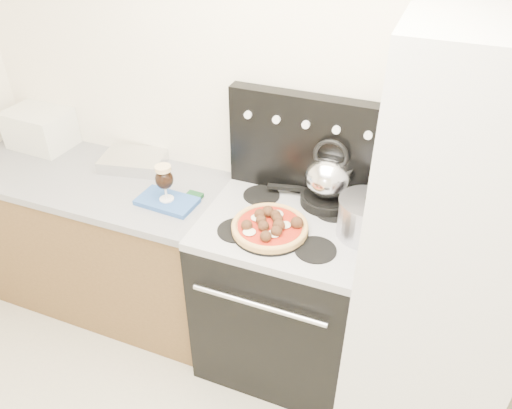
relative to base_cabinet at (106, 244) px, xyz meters
The scene contains 16 objects.
room_shell 1.59m from the base_cabinet, 41.46° to the right, with size 3.52×3.01×2.52m.
base_cabinet is the anchor object (origin of this frame).
countertop 0.45m from the base_cabinet, ahead, with size 1.48×0.63×0.04m, color gray.
stove_body 1.11m from the base_cabinet, ahead, with size 0.76×0.65×0.88m, color black.
cooktop 1.20m from the base_cabinet, ahead, with size 0.76×0.65×0.04m, color #ADADB2.
backguard 1.35m from the base_cabinet, 12.75° to the left, with size 0.76×0.08×0.50m, color black.
fridge 1.88m from the base_cabinet, ahead, with size 0.64×0.68×1.90m, color silver.
toaster_oven 0.76m from the base_cabinet, 158.49° to the left, with size 0.34×0.25×0.22m, color silver.
foil_sheet 0.56m from the base_cabinet, 44.97° to the left, with size 0.33×0.24×0.07m, color white.
oven_mitt 0.71m from the base_cabinet, ahead, with size 0.29×0.17×0.02m, color #2B549F.
beer_glass 0.78m from the base_cabinet, ahead, with size 0.09×0.09×0.19m, color black, non-canonical shape.
pizza_pan 1.18m from the base_cabinet, ahead, with size 0.34×0.34×0.01m, color black.
pizza 1.19m from the base_cabinet, ahead, with size 0.34×0.34×0.05m, color #E8B96C, non-canonical shape.
skillet 1.35m from the base_cabinet, ahead, with size 0.25×0.25×0.04m, color black.
tea_kettle 1.41m from the base_cabinet, ahead, with size 0.22×0.22×0.25m, color silver, non-canonical shape.
stock_pot 1.56m from the base_cabinet, ahead, with size 0.24×0.24×0.17m, color #B9B8C6.
Camera 1 is at (0.62, -0.57, 2.29)m, focal length 35.00 mm.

